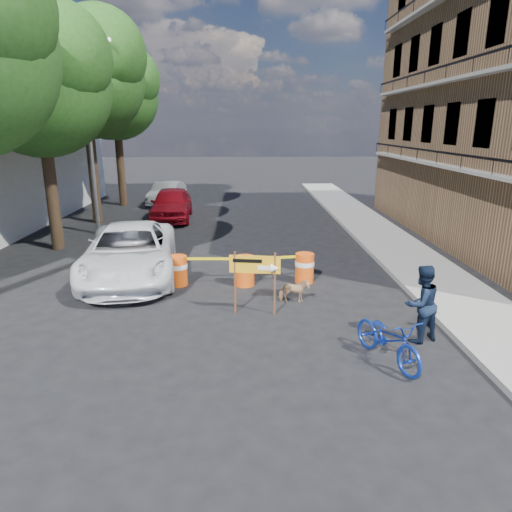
{
  "coord_description": "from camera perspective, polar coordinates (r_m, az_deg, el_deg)",
  "views": [
    {
      "loc": [
        0.38,
        -10.23,
        4.6
      ],
      "look_at": [
        0.69,
        1.25,
        1.3
      ],
      "focal_mm": 32.0,
      "sensor_mm": 36.0,
      "label": 1
    }
  ],
  "objects": [
    {
      "name": "streetlamp",
      "position": [
        20.71,
        -19.96,
        14.49
      ],
      "size": [
        1.25,
        0.18,
        8.0
      ],
      "color": "gray",
      "rests_on": "ground"
    },
    {
      "name": "tree_mid_a",
      "position": [
        18.69,
        -25.37,
        18.9
      ],
      "size": [
        5.25,
        5.0,
        8.68
      ],
      "color": "#332316",
      "rests_on": "ground"
    },
    {
      "name": "pedestrian",
      "position": [
        10.57,
        19.96,
        -5.63
      ],
      "size": [
        1.04,
        0.94,
        1.74
      ],
      "primitive_type": "imported",
      "rotation": [
        0.0,
        0.0,
        3.55
      ],
      "color": "black",
      "rests_on": "ground"
    },
    {
      "name": "tree_mid_b",
      "position": [
        23.43,
        -20.53,
        20.26
      ],
      "size": [
        5.67,
        5.4,
        9.62
      ],
      "color": "#332316",
      "rests_on": "ground"
    },
    {
      "name": "sedan_silver",
      "position": [
        28.25,
        -11.05,
        7.75
      ],
      "size": [
        1.91,
        4.24,
        1.35
      ],
      "primitive_type": "imported",
      "rotation": [
        0.0,
        0.0,
        -0.12
      ],
      "color": "#AFB1B6",
      "rests_on": "ground"
    },
    {
      "name": "barrel_far_left",
      "position": [
        13.93,
        -14.92,
        -1.76
      ],
      "size": [
        0.58,
        0.58,
        0.9
      ],
      "color": "#D8520C",
      "rests_on": "ground"
    },
    {
      "name": "bicycle",
      "position": [
        9.4,
        16.41,
        -7.35
      ],
      "size": [
        1.01,
        1.2,
        1.94
      ],
      "primitive_type": "imported",
      "rotation": [
        0.0,
        0.0,
        0.38
      ],
      "color": "#1535AB",
      "rests_on": "ground"
    },
    {
      "name": "suv_white",
      "position": [
        14.67,
        -15.48,
        0.47
      ],
      "size": [
        3.45,
        6.14,
        1.62
      ],
      "primitive_type": "imported",
      "rotation": [
        0.0,
        0.0,
        0.13
      ],
      "color": "white",
      "rests_on": "ground"
    },
    {
      "name": "dog",
      "position": [
        12.26,
        4.78,
        -4.38
      ],
      "size": [
        0.8,
        0.39,
        0.67
      ],
      "primitive_type": "imported",
      "rotation": [
        0.0,
        0.0,
        1.53
      ],
      "color": "tan",
      "rests_on": "ground"
    },
    {
      "name": "barrel_mid_right",
      "position": [
        13.5,
        -1.4,
        -1.78
      ],
      "size": [
        0.58,
        0.58,
        0.9
      ],
      "color": "#D8520C",
      "rests_on": "ground"
    },
    {
      "name": "ground",
      "position": [
        11.22,
        -3.38,
        -8.2
      ],
      "size": [
        120.0,
        120.0,
        0.0
      ],
      "primitive_type": "plane",
      "color": "black",
      "rests_on": "ground"
    },
    {
      "name": "detour_sign",
      "position": [
        11.21,
        0.58,
        -1.73
      ],
      "size": [
        1.26,
        0.32,
        1.63
      ],
      "rotation": [
        0.0,
        0.0,
        -0.14
      ],
      "color": "#592D19",
      "rests_on": "ground"
    },
    {
      "name": "barrel_far_right",
      "position": [
        13.84,
        6.08,
        -1.42
      ],
      "size": [
        0.58,
        0.58,
        0.9
      ],
      "color": "#D8520C",
      "rests_on": "ground"
    },
    {
      "name": "sedan_red",
      "position": [
        23.44,
        -10.51,
        6.44
      ],
      "size": [
        2.16,
        4.82,
        1.61
      ],
      "primitive_type": "imported",
      "rotation": [
        0.0,
        0.0,
        0.06
      ],
      "color": "maroon",
      "rests_on": "ground"
    },
    {
      "name": "sidewalk_east",
      "position": [
        17.82,
        17.57,
        0.56
      ],
      "size": [
        2.4,
        40.0,
        0.15
      ],
      "primitive_type": "cube",
      "color": "gray",
      "rests_on": "ground"
    },
    {
      "name": "barrel_mid_left",
      "position": [
        13.71,
        -9.75,
        -1.73
      ],
      "size": [
        0.58,
        0.58,
        0.9
      ],
      "color": "#D8520C",
      "rests_on": "ground"
    },
    {
      "name": "tree_far",
      "position": [
        28.19,
        -17.1,
        18.65
      ],
      "size": [
        5.04,
        4.8,
        8.84
      ],
      "color": "#332316",
      "rests_on": "ground"
    }
  ]
}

